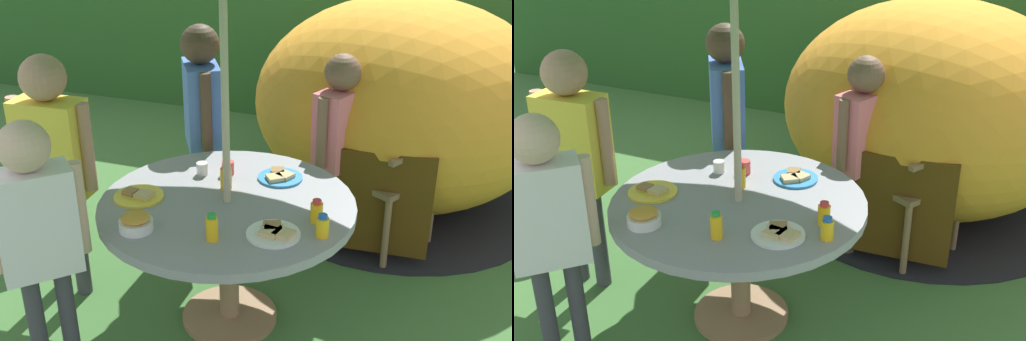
{
  "view_description": "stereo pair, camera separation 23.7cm",
  "coord_description": "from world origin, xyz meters",
  "views": [
    {
      "loc": [
        1.03,
        -2.48,
        2.1
      ],
      "look_at": [
        0.08,
        0.2,
        0.78
      ],
      "focal_mm": 44.34,
      "sensor_mm": 36.0,
      "label": 1
    },
    {
      "loc": [
        1.25,
        -2.39,
        2.1
      ],
      "look_at": [
        0.08,
        0.2,
        0.78
      ],
      "focal_mm": 44.34,
      "sensor_mm": 36.0,
      "label": 2
    }
  ],
  "objects": [
    {
      "name": "child_in_pink_shirt",
      "position": [
        0.34,
        0.89,
        0.78
      ],
      "size": [
        0.28,
        0.39,
        1.22
      ],
      "rotation": [
        0.0,
        0.0,
        -1.93
      ],
      "color": "brown",
      "rests_on": "ground_plane"
    },
    {
      "name": "dome_tent",
      "position": [
        0.59,
        1.67,
        0.7
      ],
      "size": [
        2.14,
        2.14,
        1.42
      ],
      "rotation": [
        0.0,
        0.0,
        0.06
      ],
      "color": "orange",
      "rests_on": "ground_plane"
    },
    {
      "name": "snack_bowl",
      "position": [
        -0.28,
        -0.38,
        0.73
      ],
      "size": [
        0.15,
        0.15,
        0.08
      ],
      "color": "white",
      "rests_on": "garden_table"
    },
    {
      "name": "juice_bottle_center_back",
      "position": [
        0.45,
        -0.05,
        0.74
      ],
      "size": [
        0.06,
        0.06,
        0.11
      ],
      "color": "yellow",
      "rests_on": "garden_table"
    },
    {
      "name": "juice_bottle_far_right",
      "position": [
        0.07,
        -0.35,
        0.75
      ],
      "size": [
        0.05,
        0.05,
        0.13
      ],
      "color": "yellow",
      "rests_on": "garden_table"
    },
    {
      "name": "cup_far",
      "position": [
        -0.11,
        0.29,
        0.73
      ],
      "size": [
        0.06,
        0.06,
        0.07
      ],
      "primitive_type": "cylinder",
      "color": "#E04C47",
      "rests_on": "garden_table"
    },
    {
      "name": "potted_plant",
      "position": [
        -1.45,
        0.37,
        0.37
      ],
      "size": [
        0.46,
        0.46,
        0.67
      ],
      "color": "#595960",
      "rests_on": "ground_plane"
    },
    {
      "name": "wooden_chair",
      "position": [
        0.64,
        1.12,
        0.56
      ],
      "size": [
        0.67,
        0.66,
        0.99
      ],
      "rotation": [
        0.0,
        0.0,
        -0.52
      ],
      "color": "brown",
      "rests_on": "ground_plane"
    },
    {
      "name": "juice_bottle_near_right",
      "position": [
        -0.06,
        0.13,
        0.75
      ],
      "size": [
        0.06,
        0.06,
        0.13
      ],
      "color": "yellow",
      "rests_on": "garden_table"
    },
    {
      "name": "cup_near",
      "position": [
        -0.24,
        0.24,
        0.72
      ],
      "size": [
        0.06,
        0.06,
        0.06
      ],
      "primitive_type": "cylinder",
      "color": "white",
      "rests_on": "garden_table"
    },
    {
      "name": "child_in_yellow_shirt",
      "position": [
        -0.92,
        -0.06,
        0.86
      ],
      "size": [
        0.45,
        0.23,
        1.34
      ],
      "rotation": [
        0.0,
        0.0,
        0.07
      ],
      "color": "#3F3F47",
      "rests_on": "ground_plane"
    },
    {
      "name": "child_in_white_shirt",
      "position": [
        -0.6,
        -0.63,
        0.8
      ],
      "size": [
        0.35,
        0.36,
        1.25
      ],
      "rotation": [
        0.0,
        0.0,
        0.81
      ],
      "color": "#3F3F47",
      "rests_on": "ground_plane"
    },
    {
      "name": "plate_mid_left",
      "position": [
        -0.42,
        -0.11,
        0.7
      ],
      "size": [
        0.24,
        0.24,
        0.03
      ],
      "color": "yellow",
      "rests_on": "garden_table"
    },
    {
      "name": "child_in_blue_shirt",
      "position": [
        -0.48,
        0.79,
        0.86
      ],
      "size": [
        0.35,
        0.4,
        1.35
      ],
      "rotation": [
        0.0,
        0.0,
        -1.03
      ],
      "color": "#3F3F47",
      "rests_on": "ground_plane"
    },
    {
      "name": "hedge_backdrop",
      "position": [
        0.0,
        3.32,
        0.86
      ],
      "size": [
        9.0,
        0.7,
        1.73
      ],
      "primitive_type": "cube",
      "color": "#285623",
      "rests_on": "ground_plane"
    },
    {
      "name": "plate_center_front",
      "position": [
        0.31,
        -0.22,
        0.7
      ],
      "size": [
        0.24,
        0.24,
        0.03
      ],
      "color": "white",
      "rests_on": "garden_table"
    },
    {
      "name": "garden_table",
      "position": [
        0.0,
        0.0,
        0.58
      ],
      "size": [
        1.24,
        1.24,
        0.69
      ],
      "color": "#93704C",
      "rests_on": "ground_plane"
    },
    {
      "name": "ground_plane",
      "position": [
        0.0,
        0.0,
        -0.01
      ],
      "size": [
        10.0,
        10.0,
        0.02
      ],
      "primitive_type": "cube",
      "color": "#3D6B33"
    },
    {
      "name": "plate_far_left",
      "position": [
        0.16,
        0.32,
        0.7
      ],
      "size": [
        0.23,
        0.23,
        0.03
      ],
      "color": "#338CD8",
      "rests_on": "garden_table"
    },
    {
      "name": "juice_bottle_near_left",
      "position": [
        0.51,
        -0.16,
        0.74
      ],
      "size": [
        0.06,
        0.06,
        0.11
      ],
      "color": "yellow",
      "rests_on": "garden_table"
    }
  ]
}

